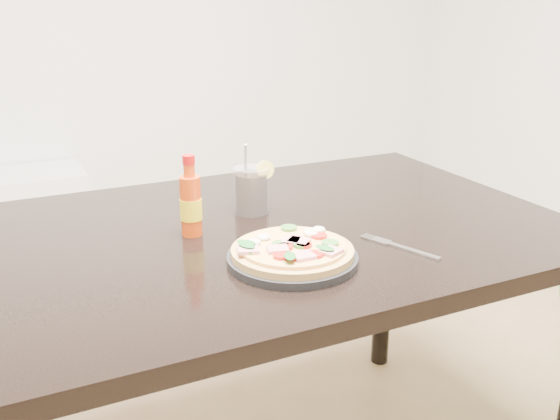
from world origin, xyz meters
name	(u,v)px	position (x,y,z in m)	size (l,w,h in m)	color
dining_table	(258,262)	(0.05, 0.39, 0.67)	(1.40, 0.90, 0.75)	black
plate	(292,259)	(0.03, 0.18, 0.76)	(0.26, 0.26, 0.02)	black
pizza	(292,249)	(0.03, 0.18, 0.78)	(0.24, 0.24, 0.03)	tan
hot_sauce_bottle	(191,204)	(-0.10, 0.41, 0.82)	(0.05, 0.05, 0.18)	#CF3F0C
cola_cup	(252,191)	(0.08, 0.49, 0.80)	(0.09, 0.08, 0.17)	black
fork	(397,246)	(0.26, 0.15, 0.75)	(0.08, 0.18, 0.00)	silver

